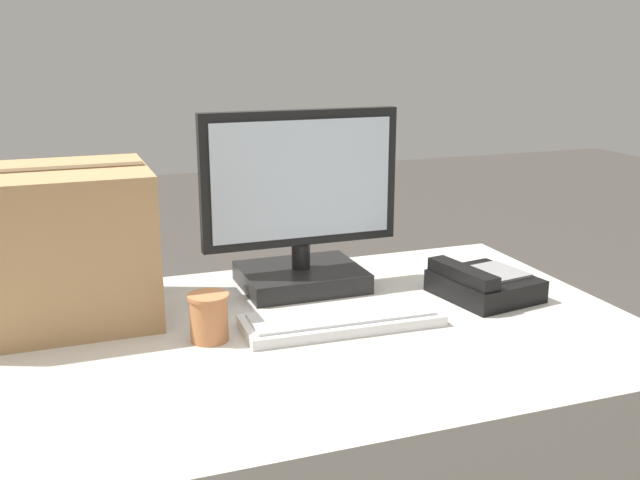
{
  "coord_description": "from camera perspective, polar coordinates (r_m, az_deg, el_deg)",
  "views": [
    {
      "loc": [
        -0.25,
        -1.35,
        1.33
      ],
      "look_at": [
        0.29,
        0.13,
        0.89
      ],
      "focal_mm": 42.0,
      "sensor_mm": 36.0,
      "label": 1
    }
  ],
  "objects": [
    {
      "name": "cardboard_box",
      "position": [
        1.64,
        -20.24,
        -0.52
      ],
      "size": [
        0.43,
        0.32,
        0.32
      ],
      "rotation": [
        0.0,
        0.0,
        0.01
      ],
      "color": "tan",
      "rests_on": "office_desk"
    },
    {
      "name": "keyboard",
      "position": [
        1.56,
        1.69,
        -6.1
      ],
      "size": [
        0.42,
        0.16,
        0.03
      ],
      "rotation": [
        0.0,
        0.0,
        -0.03
      ],
      "color": "silver",
      "rests_on": "office_desk"
    },
    {
      "name": "monitor",
      "position": [
        1.75,
        -1.47,
        1.75
      ],
      "size": [
        0.47,
        0.23,
        0.42
      ],
      "color": "black",
      "rests_on": "office_desk"
    },
    {
      "name": "paper_cup_right",
      "position": [
        1.49,
        -8.46,
        -5.84
      ],
      "size": [
        0.08,
        0.08,
        0.1
      ],
      "color": "#BC7547",
      "rests_on": "office_desk"
    },
    {
      "name": "desk_phone",
      "position": [
        1.76,
        12.29,
        -3.3
      ],
      "size": [
        0.22,
        0.24,
        0.08
      ],
      "rotation": [
        0.0,
        0.0,
        0.17
      ],
      "color": "black",
      "rests_on": "office_desk"
    }
  ]
}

